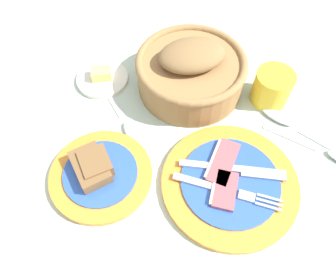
{
  "coord_description": "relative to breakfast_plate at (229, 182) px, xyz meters",
  "views": [
    {
      "loc": [
        -0.04,
        -0.27,
        0.53
      ],
      "look_at": [
        -0.06,
        0.06,
        0.02
      ],
      "focal_mm": 35.0,
      "sensor_mm": 36.0,
      "label": 1
    }
  ],
  "objects": [
    {
      "name": "teaspoon_near_cup",
      "position": [
        -0.19,
        0.11,
        -0.0
      ],
      "size": [
        0.12,
        0.17,
        0.01
      ],
      "rotation": [
        0.0,
        0.0,
        5.28
      ],
      "color": "silver",
      "rests_on": "ground_plane"
    },
    {
      "name": "sugar_cup",
      "position": [
        0.09,
        0.2,
        0.03
      ],
      "size": [
        0.08,
        0.08,
        0.07
      ],
      "color": "yellow",
      "rests_on": "ground_plane"
    },
    {
      "name": "butter_dish",
      "position": [
        -0.26,
        0.23,
        -0.0
      ],
      "size": [
        0.11,
        0.11,
        0.03
      ],
      "color": "silver",
      "rests_on": "ground_plane"
    },
    {
      "name": "ground_plane",
      "position": [
        -0.05,
        0.02,
        -0.01
      ],
      "size": [
        3.0,
        3.0,
        0.0
      ],
      "primitive_type": "plane",
      "color": "#B7CCB7"
    },
    {
      "name": "teaspoon_stray",
      "position": [
        0.19,
        0.07,
        -0.0
      ],
      "size": [
        0.18,
        0.1,
        0.01
      ],
      "rotation": [
        0.0,
        0.0,
        5.83
      ],
      "color": "silver",
      "rests_on": "ground_plane"
    },
    {
      "name": "teaspoon_by_saucer",
      "position": [
        0.12,
        0.14,
        -0.0
      ],
      "size": [
        0.17,
        0.12,
        0.01
      ],
      "rotation": [
        0.0,
        0.0,
        2.54
      ],
      "color": "silver",
      "rests_on": "ground_plane"
    },
    {
      "name": "bread_basket",
      "position": [
        -0.07,
        0.22,
        0.04
      ],
      "size": [
        0.22,
        0.22,
        0.11
      ],
      "color": "olive",
      "rests_on": "ground_plane"
    },
    {
      "name": "breakfast_plate",
      "position": [
        0.0,
        0.0,
        0.0
      ],
      "size": [
        0.24,
        0.24,
        0.02
      ],
      "color": "orange",
      "rests_on": "ground_plane"
    },
    {
      "name": "bread_plate",
      "position": [
        -0.23,
        0.0,
        0.0
      ],
      "size": [
        0.18,
        0.18,
        0.04
      ],
      "color": "orange",
      "rests_on": "ground_plane"
    }
  ]
}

